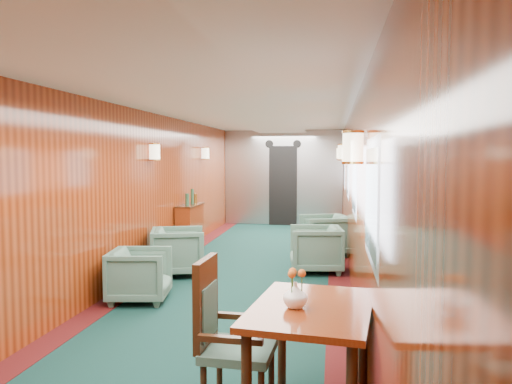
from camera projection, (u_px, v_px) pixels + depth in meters
room at (240, 164)px, 6.77m from camera, size 12.00×12.10×2.40m
bulkhead at (283, 178)px, 12.63m from camera, size 2.98×0.17×2.39m
windows_right at (351, 177)px, 6.80m from camera, size 0.02×8.60×0.80m
wall_sconces at (247, 153)px, 7.32m from camera, size 2.97×7.97×0.25m
dining_table at (311, 325)px, 3.16m from camera, size 0.86×1.13×0.79m
side_chair at (224, 331)px, 3.30m from camera, size 0.49×0.52×1.06m
credenza at (190, 227)px, 9.16m from camera, size 0.30×0.96×1.14m
flower_vase at (295, 295)px, 3.10m from camera, size 0.19×0.19×0.16m
armchair_left_near at (140, 275)px, 5.96m from camera, size 0.79×0.77×0.63m
armchair_left_far at (178, 251)px, 7.29m from camera, size 0.95×0.93×0.69m
armchair_right_near at (316, 249)px, 7.47m from camera, size 0.85×0.83×0.69m
armchair_right_far at (325, 235)px, 8.75m from camera, size 0.97×0.96×0.71m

